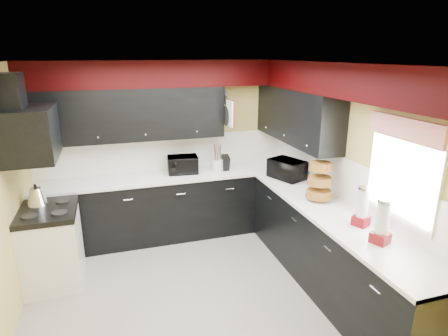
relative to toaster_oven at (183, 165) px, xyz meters
name	(u,v)px	position (x,y,z in m)	size (l,w,h in m)	color
ground	(195,294)	(-0.21, -1.54, -1.06)	(3.60, 3.60, 0.00)	gray
wall_back	(165,149)	(-0.21, 0.26, 0.19)	(3.60, 0.06, 2.50)	#E0C666
wall_right	(344,174)	(1.59, -1.54, 0.19)	(0.06, 3.60, 2.50)	#E0C666
ceiling	(188,63)	(-0.21, -1.54, 1.44)	(3.60, 3.60, 0.06)	white
cab_back	(171,207)	(-0.21, -0.04, -0.61)	(3.60, 0.60, 0.90)	black
cab_right	(330,251)	(1.29, -1.84, -0.61)	(0.60, 3.00, 0.90)	black
counter_back	(169,176)	(-0.21, -0.04, -0.14)	(3.62, 0.64, 0.04)	white
counter_right	(333,213)	(1.29, -1.84, -0.14)	(0.64, 3.02, 0.04)	white
splash_back	(165,153)	(-0.21, 0.25, 0.13)	(3.60, 0.02, 0.50)	white
splash_right	(343,179)	(1.58, -1.54, 0.13)	(0.02, 3.60, 0.50)	white
upper_back	(128,115)	(-0.71, 0.09, 0.74)	(2.60, 0.35, 0.70)	black
upper_right	(296,115)	(1.42, -0.64, 0.74)	(0.35, 1.80, 0.70)	black
soffit_back	(163,74)	(-0.21, 0.08, 1.26)	(3.60, 0.36, 0.35)	black
soffit_right	(349,80)	(1.41, -1.72, 1.26)	(0.36, 3.24, 0.35)	black
stove	(53,248)	(-1.71, -0.79, -0.63)	(0.60, 0.75, 0.86)	white
cooktop	(47,211)	(-1.71, -0.79, -0.17)	(0.62, 0.77, 0.06)	black
hood	(30,134)	(-1.76, -0.79, 0.72)	(0.50, 0.78, 0.55)	black
hood_duct	(9,93)	(-1.89, -0.79, 1.14)	(0.24, 0.40, 0.40)	black
window	(403,172)	(1.58, -2.44, 0.49)	(0.03, 0.86, 0.96)	white
valance	(405,129)	(1.52, -2.44, 0.89)	(0.04, 0.88, 0.20)	red
pan_top	(224,97)	(0.61, 0.01, 0.94)	(0.03, 0.22, 0.40)	black
pan_mid	(226,116)	(0.61, -0.12, 0.69)	(0.03, 0.28, 0.46)	black
pan_low	(221,115)	(0.61, 0.14, 0.66)	(0.03, 0.24, 0.42)	black
cut_board	(230,114)	(0.62, -0.24, 0.74)	(0.03, 0.26, 0.35)	white
baskets	(320,180)	(1.31, -1.49, 0.12)	(0.27, 0.27, 0.50)	brown
deco_plate	(371,89)	(1.56, -1.89, 1.19)	(0.03, 0.24, 0.24)	white
toaster_oven	(183,165)	(0.00, 0.00, 0.00)	(0.42, 0.35, 0.24)	black
microwave	(287,169)	(1.31, -0.67, 0.01)	(0.47, 0.32, 0.26)	black
utensil_crock	(218,166)	(0.50, -0.07, -0.04)	(0.16, 0.16, 0.17)	silver
knife_block	(225,163)	(0.61, -0.06, -0.01)	(0.10, 0.14, 0.22)	black
kettle	(37,196)	(-1.82, -0.61, -0.04)	(0.22, 0.22, 0.20)	silver
dispenser_a	(362,208)	(1.36, -2.22, 0.07)	(0.14, 0.14, 0.38)	#5F0705
dispenser_b	(382,223)	(1.30, -2.57, 0.08)	(0.15, 0.15, 0.40)	#63000C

